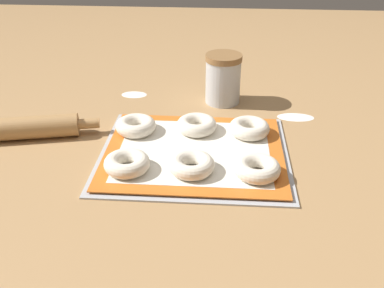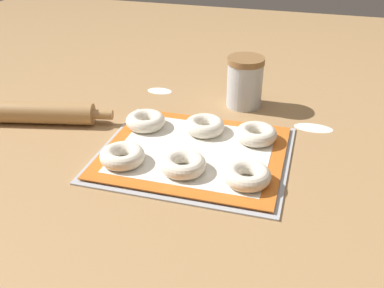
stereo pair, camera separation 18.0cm
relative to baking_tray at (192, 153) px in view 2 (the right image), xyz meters
name	(u,v)px [view 2 (the right image)]	position (x,y,z in m)	size (l,w,h in m)	color
ground_plane	(195,153)	(0.00, 0.01, 0.00)	(2.80, 2.80, 0.00)	#A87F51
baking_tray	(192,153)	(0.00, 0.00, 0.00)	(0.42, 0.37, 0.01)	#B2B5BA
baking_mat	(192,151)	(0.00, 0.00, 0.01)	(0.40, 0.34, 0.00)	orange
bagel_front_left	(122,156)	(-0.13, -0.09, 0.02)	(0.10, 0.10, 0.03)	silver
bagel_front_center	(182,164)	(0.00, -0.09, 0.02)	(0.10, 0.10, 0.03)	silver
bagel_front_right	(247,175)	(0.14, -0.09, 0.02)	(0.10, 0.10, 0.03)	silver
bagel_back_left	(146,121)	(-0.14, 0.08, 0.02)	(0.10, 0.10, 0.03)	silver
bagel_back_center	(206,126)	(0.01, 0.09, 0.02)	(0.10, 0.10, 0.03)	silver
bagel_back_right	(256,134)	(0.13, 0.09, 0.02)	(0.10, 0.10, 0.03)	silver
flour_canister	(245,82)	(0.07, 0.29, 0.06)	(0.10, 0.10, 0.14)	silver
rolling_pin	(36,113)	(-0.43, 0.04, 0.02)	(0.39, 0.12, 0.06)	#AD7F4C
flour_patch_near	(160,91)	(-0.19, 0.32, 0.00)	(0.07, 0.05, 0.00)	white
flour_patch_far	(314,127)	(0.26, 0.21, 0.00)	(0.10, 0.05, 0.00)	white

